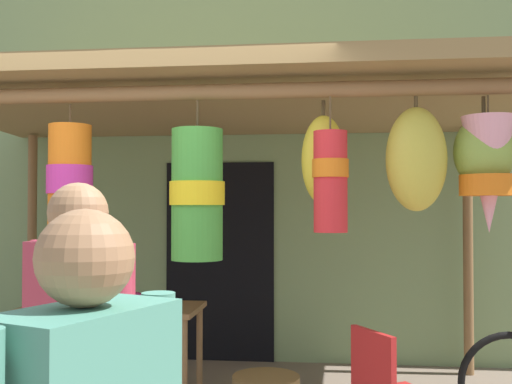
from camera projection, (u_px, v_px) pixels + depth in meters
name	position (u px, v px, depth m)	size (l,w,h in m)	color
shop_facade	(211.00, 142.00, 6.35)	(12.51, 0.29, 4.45)	#7A9360
market_stall_canopy	(231.00, 123.00, 4.64)	(4.76, 2.57, 2.51)	brown
display_table	(112.00, 317.00, 4.72)	(1.36, 0.64, 0.78)	brown
flower_heap_on_table	(110.00, 297.00, 4.80)	(0.58, 0.41, 0.11)	#D13399
vendor_in_orange	(77.00, 365.00, 2.24)	(0.51, 0.41, 1.64)	silver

